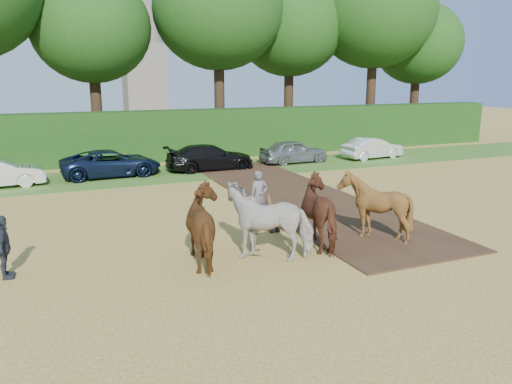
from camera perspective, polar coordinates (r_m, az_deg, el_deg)
ground at (r=14.83m, az=11.70°, el=-6.91°), size 120.00×120.00×0.00m
earth_strip at (r=21.33m, az=4.52°, el=-0.43°), size 4.50×17.00×0.05m
grass_verge at (r=27.13m, az=-5.06°, el=2.46°), size 50.00×5.00×0.03m
hedgerow at (r=31.19m, az=-7.64°, el=6.55°), size 46.00×1.60×3.00m
spectator_near at (r=14.36m, az=0.23°, el=-4.06°), size 0.84×0.92×1.54m
spectator_far at (r=14.07m, az=-26.91°, el=-5.66°), size 0.43×0.98×1.65m
plough_team at (r=14.64m, az=4.69°, el=-2.63°), size 7.00×4.93×2.11m
parked_cars at (r=27.02m, az=-6.92°, el=3.82°), size 25.00×2.86×1.39m
treeline at (r=33.95m, az=-12.46°, el=19.53°), size 48.70×10.60×14.21m
church at (r=68.07m, az=-13.06°, el=20.17°), size 5.20×5.20×27.00m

